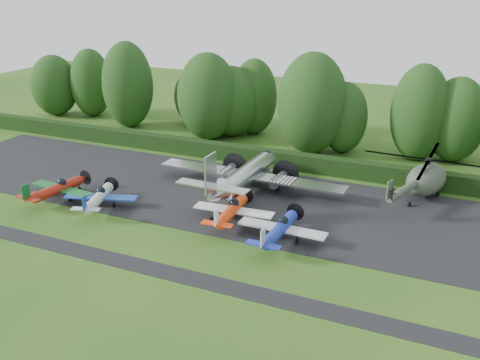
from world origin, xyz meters
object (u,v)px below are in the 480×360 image
at_px(light_plane_red, 58,189).
at_px(light_plane_orange, 232,210).
at_px(helicopter, 427,177).
at_px(light_plane_blue, 280,229).
at_px(light_plane_white, 99,197).
at_px(transport_plane, 245,176).
at_px(sign_board, 463,184).

height_order(light_plane_red, light_plane_orange, light_plane_orange).
bearing_deg(helicopter, light_plane_blue, -141.52).
distance_m(light_plane_white, helicopter, 33.48).
relative_size(light_plane_red, helicopter, 0.53).
relative_size(light_plane_orange, helicopter, 0.53).
xyz_separation_m(light_plane_red, helicopter, (34.60, 16.12, 1.04)).
bearing_deg(light_plane_blue, transport_plane, 127.45).
bearing_deg(sign_board, light_plane_orange, -146.49).
bearing_deg(light_plane_white, transport_plane, 57.31).
xyz_separation_m(transport_plane, light_plane_white, (-11.64, -9.62, -0.73)).
xyz_separation_m(transport_plane, sign_board, (21.28, 8.85, -0.65)).
xyz_separation_m(light_plane_white, light_plane_blue, (18.94, 0.38, 0.10)).
height_order(light_plane_red, light_plane_white, light_plane_red).
relative_size(light_plane_red, light_plane_blue, 0.97).
relative_size(light_plane_orange, sign_board, 2.47).
relative_size(transport_plane, light_plane_blue, 2.54).
bearing_deg(sign_board, transport_plane, -163.62).
xyz_separation_m(light_plane_white, sign_board, (32.91, 18.46, 0.08)).
distance_m(light_plane_orange, light_plane_blue, 5.81).
distance_m(transport_plane, sign_board, 23.05).
distance_m(light_plane_orange, sign_board, 25.28).
relative_size(light_plane_white, sign_board, 2.34).
bearing_deg(light_plane_orange, light_plane_white, -166.02).
relative_size(light_plane_red, light_plane_white, 1.05).
bearing_deg(sign_board, helicopter, -153.03).
distance_m(transport_plane, light_plane_red, 19.46).
bearing_deg(light_plane_red, transport_plane, 22.89).
distance_m(light_plane_red, light_plane_orange, 18.88).
height_order(light_plane_white, light_plane_orange, light_plane_orange).
relative_size(transport_plane, light_plane_white, 2.76).
distance_m(transport_plane, light_plane_orange, 7.56).
bearing_deg(light_plane_blue, light_plane_white, -179.74).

